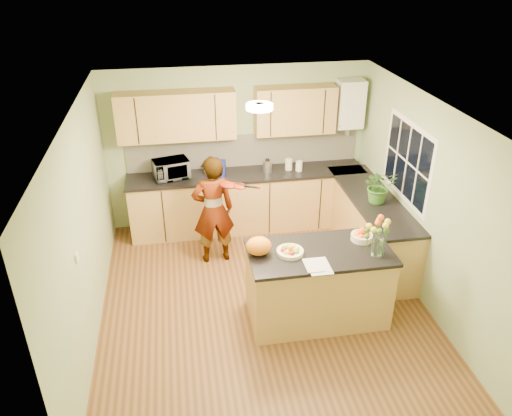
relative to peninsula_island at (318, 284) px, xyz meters
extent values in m
plane|color=#563818|center=(-0.59, 0.36, -0.47)|extent=(4.50, 4.50, 0.00)
cube|color=silver|center=(-0.59, 0.36, 2.03)|extent=(4.00, 4.50, 0.02)
cube|color=#93AF7D|center=(-0.59, 2.61, 0.78)|extent=(4.00, 0.02, 2.50)
cube|color=#93AF7D|center=(-0.59, -1.89, 0.78)|extent=(4.00, 0.02, 2.50)
cube|color=#93AF7D|center=(-2.59, 0.36, 0.78)|extent=(0.02, 4.50, 2.50)
cube|color=#93AF7D|center=(1.41, 0.36, 0.78)|extent=(0.02, 4.50, 2.50)
cube|color=#AA8544|center=(-0.49, 2.31, -0.02)|extent=(3.60, 0.60, 0.90)
cube|color=black|center=(-0.49, 2.30, 0.45)|extent=(3.64, 0.62, 0.04)
cube|color=#AA8544|center=(1.11, 1.21, -0.02)|extent=(0.60, 2.20, 0.90)
cube|color=black|center=(1.10, 1.21, 0.45)|extent=(0.62, 2.24, 0.04)
cube|color=silver|center=(-0.49, 2.59, 0.73)|extent=(3.60, 0.02, 0.52)
cube|color=#AA8544|center=(-1.49, 2.44, 1.38)|extent=(1.70, 0.34, 0.70)
cube|color=#AA8544|center=(0.26, 2.44, 1.38)|extent=(1.20, 0.34, 0.70)
cube|color=white|center=(1.11, 2.45, 1.43)|extent=(0.40, 0.30, 0.72)
cylinder|color=silver|center=(1.11, 2.45, 1.03)|extent=(0.06, 0.06, 0.20)
cube|color=white|center=(1.40, 0.96, 1.08)|extent=(0.01, 1.30, 1.05)
cube|color=black|center=(1.40, 0.96, 1.08)|extent=(0.01, 1.18, 0.92)
cube|color=white|center=(-2.58, -0.24, 0.83)|extent=(0.02, 0.09, 0.09)
cylinder|color=#FFEABF|center=(-0.59, 0.66, 1.99)|extent=(0.30, 0.30, 0.06)
cylinder|color=white|center=(-0.59, 0.66, 2.02)|extent=(0.10, 0.10, 0.02)
cube|color=#AA8544|center=(0.00, 0.00, -0.02)|extent=(1.61, 0.80, 0.90)
cube|color=black|center=(0.00, 0.00, 0.45)|extent=(1.65, 0.84, 0.04)
cylinder|color=#F3E2C2|center=(-0.35, 0.00, 0.49)|extent=(0.31, 0.31, 0.05)
cylinder|color=#F3E2C2|center=(0.55, 0.15, 0.51)|extent=(0.26, 0.26, 0.07)
cylinder|color=silver|center=(0.60, -0.18, 0.59)|extent=(0.12, 0.12, 0.24)
ellipsoid|color=orange|center=(-0.70, 0.05, 0.58)|extent=(0.35, 0.32, 0.22)
cube|color=silver|center=(-0.10, -0.30, 0.48)|extent=(0.24, 0.33, 0.01)
imported|color=tan|center=(-1.09, 1.45, 0.32)|extent=(0.61, 0.44, 1.59)
imported|color=white|center=(-1.63, 2.32, 0.61)|extent=(0.58, 0.46, 0.28)
cube|color=navy|center=(-0.96, 2.31, 0.58)|extent=(0.31, 0.25, 0.22)
cylinder|color=silver|center=(-0.18, 2.27, 0.56)|extent=(0.14, 0.14, 0.19)
sphere|color=black|center=(-0.18, 2.27, 0.70)|extent=(0.07, 0.07, 0.07)
cylinder|color=#F3E2C2|center=(0.17, 2.33, 0.55)|extent=(0.14, 0.14, 0.17)
cylinder|color=white|center=(0.31, 2.25, 0.55)|extent=(0.12, 0.12, 0.16)
imported|color=#3A7025|center=(1.11, 1.05, 0.71)|extent=(0.48, 0.43, 0.48)
camera|label=1|loc=(-1.52, -4.59, 3.57)|focal=35.00mm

